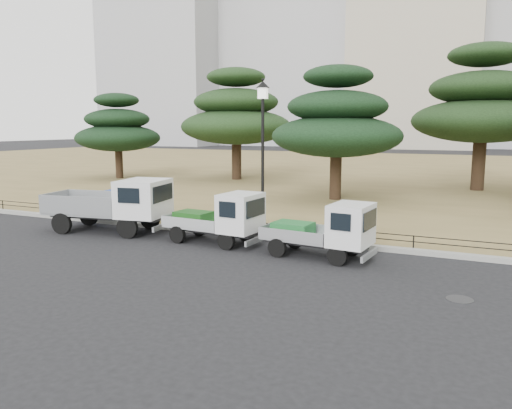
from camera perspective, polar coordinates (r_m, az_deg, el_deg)
The scene contains 14 objects.
ground at distance 15.09m, azimuth -3.14°, elevation -5.96°, with size 220.00×220.00×0.00m, color black.
lawn at distance 44.22m, azimuth 15.43°, elevation 3.66°, with size 120.00×56.00×0.15m, color olive.
curb at distance 17.36m, azimuth 0.82°, elevation -3.70°, with size 120.00×0.25×0.16m, color gray.
truck_large at distance 19.04m, azimuth -15.89°, elevation 0.20°, with size 4.75×2.42×1.98m.
truck_kei_front at distance 16.58m, azimuth -4.15°, elevation -1.55°, with size 3.39×1.67×1.74m.
truck_kei_rear at distance 14.87m, azimuth 7.88°, elevation -2.92°, with size 3.34×1.68×1.69m.
street_lamp at distance 17.27m, azimuth 0.77°, elevation 8.31°, with size 0.47×0.47×5.24m.
pipe_fence at distance 17.42m, azimuth 1.01°, elevation -2.45°, with size 38.00×0.04×0.40m.
tarp_pile at distance 21.49m, azimuth -16.33°, elevation -0.20°, with size 1.77×1.33×1.14m.
manhole at distance 12.36m, azimuth 22.26°, elevation -9.99°, with size 0.60×0.60×0.01m, color #2D2D30.
pine_west_far at distance 37.55m, azimuth -15.52°, elevation 8.27°, with size 6.02×6.02×6.08m.
pine_west_near at distance 35.45m, azimuth -2.27°, elevation 10.11°, with size 7.75×7.75×7.75m.
pine_center_left at distance 25.89m, azimuth 9.23°, elevation 9.20°, with size 6.65×6.65×6.76m.
pine_center_right at distance 32.07m, azimuth 24.47°, elevation 10.19°, with size 7.94×7.94×8.42m.
Camera 1 is at (6.73, -12.94, 3.87)m, focal length 35.00 mm.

